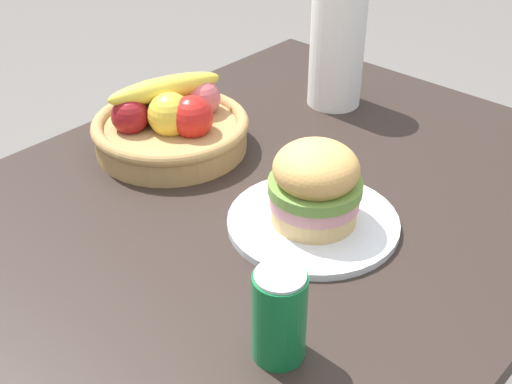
% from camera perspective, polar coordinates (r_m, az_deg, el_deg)
% --- Properties ---
extents(dining_table, '(1.40, 0.90, 0.75)m').
position_cam_1_polar(dining_table, '(1.10, -2.48, -7.25)').
color(dining_table, '#2D231E').
rests_on(dining_table, ground_plane).
extents(plate, '(0.27, 0.27, 0.01)m').
position_cam_1_polar(plate, '(1.04, 4.91, -2.58)').
color(plate, white).
rests_on(plate, dining_table).
extents(sandwich, '(0.14, 0.14, 0.13)m').
position_cam_1_polar(sandwich, '(1.00, 5.10, 0.68)').
color(sandwich, '#E5BC75').
rests_on(sandwich, plate).
extents(soda_can, '(0.07, 0.07, 0.13)m').
position_cam_1_polar(soda_can, '(0.80, 2.00, -10.53)').
color(soda_can, '#147238').
rests_on(soda_can, dining_table).
extents(fruit_basket, '(0.29, 0.29, 0.14)m').
position_cam_1_polar(fruit_basket, '(1.24, -7.33, 5.81)').
color(fruit_basket, tan).
rests_on(fruit_basket, dining_table).
extents(paper_towel_roll, '(0.11, 0.11, 0.24)m').
position_cam_1_polar(paper_towel_roll, '(1.38, 6.95, 12.12)').
color(paper_towel_roll, white).
rests_on(paper_towel_roll, dining_table).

